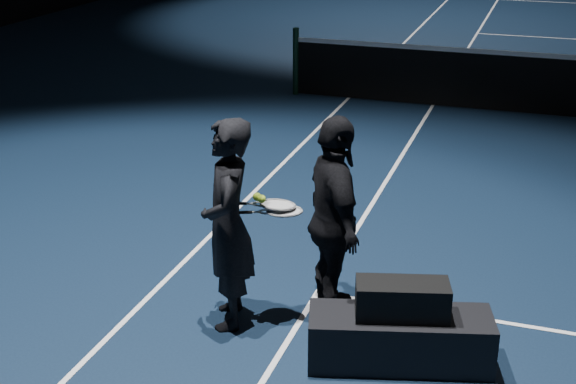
% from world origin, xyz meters
% --- Properties ---
extents(net_post_left, '(0.10, 0.10, 1.10)m').
position_xyz_m(net_post_left, '(-6.40, 0.00, 0.55)').
color(net_post_left, black).
rests_on(net_post_left, floor).
extents(player_bench, '(1.44, 0.80, 0.41)m').
position_xyz_m(player_bench, '(-3.22, -7.24, 0.20)').
color(player_bench, black).
rests_on(player_bench, floor).
extents(racket_bag, '(0.74, 0.46, 0.27)m').
position_xyz_m(racket_bag, '(-3.22, -7.24, 0.55)').
color(racket_bag, black).
rests_on(racket_bag, player_bench).
extents(bag_signature, '(0.31, 0.09, 0.09)m').
position_xyz_m(bag_signature, '(-3.22, -7.39, 0.55)').
color(bag_signature, white).
rests_on(bag_signature, racket_bag).
extents(player_a, '(0.62, 0.74, 1.74)m').
position_xyz_m(player_a, '(-4.66, -7.08, 0.87)').
color(player_a, black).
rests_on(player_a, floor).
extents(player_b, '(0.90, 1.09, 1.74)m').
position_xyz_m(player_b, '(-3.88, -6.74, 0.87)').
color(player_b, black).
rests_on(player_b, floor).
extents(racket_lower, '(0.71, 0.47, 0.03)m').
position_xyz_m(racket_lower, '(-4.25, -6.90, 0.97)').
color(racket_lower, black).
rests_on(racket_lower, player_a).
extents(racket_upper, '(0.71, 0.50, 0.10)m').
position_xyz_m(racket_upper, '(-4.31, -6.88, 1.01)').
color(racket_upper, black).
rests_on(racket_upper, player_b).
extents(tennis_balls, '(0.12, 0.10, 0.12)m').
position_xyz_m(tennis_balls, '(-4.43, -6.97, 1.11)').
color(tennis_balls, '#B4EC32').
rests_on(tennis_balls, racket_upper).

